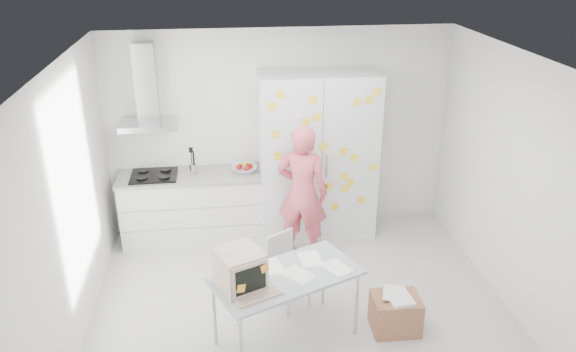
{
  "coord_description": "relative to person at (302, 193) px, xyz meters",
  "views": [
    {
      "loc": [
        -0.78,
        -5.0,
        3.78
      ],
      "look_at": [
        -0.05,
        0.77,
        1.24
      ],
      "focal_mm": 35.0,
      "sensor_mm": 36.0,
      "label": 1
    }
  ],
  "objects": [
    {
      "name": "counter_run",
      "position": [
        -1.37,
        0.6,
        -0.39
      ],
      "size": [
        1.84,
        0.63,
        1.28
      ],
      "color": "white",
      "rests_on": "ground"
    },
    {
      "name": "floor",
      "position": [
        -0.17,
        -1.1,
        -0.87
      ],
      "size": [
        4.5,
        4.0,
        0.02
      ],
      "primitive_type": "cube",
      "color": "silver",
      "rests_on": "ground"
    },
    {
      "name": "walls",
      "position": [
        -0.17,
        -0.38,
        0.49
      ],
      "size": [
        4.52,
        4.01,
        2.7
      ],
      "color": "white",
      "rests_on": "ground"
    },
    {
      "name": "person",
      "position": [
        0.0,
        0.0,
        0.0
      ],
      "size": [
        0.74,
        0.62,
        1.72
      ],
      "primitive_type": "imported",
      "rotation": [
        0.0,
        0.0,
        2.76
      ],
      "color": "#D95463",
      "rests_on": "ground"
    },
    {
      "name": "range_hood",
      "position": [
        -1.82,
        0.74,
        1.1
      ],
      "size": [
        0.7,
        0.48,
        1.01
      ],
      "color": "silver",
      "rests_on": "walls"
    },
    {
      "name": "cardboard_box",
      "position": [
        0.73,
        -1.58,
        -0.66
      ],
      "size": [
        0.49,
        0.41,
        0.42
      ],
      "rotation": [
        0.0,
        0.0,
        -0.03
      ],
      "color": "#9F6545",
      "rests_on": "ground"
    },
    {
      "name": "desk",
      "position": [
        -0.67,
        -1.67,
        -0.01
      ],
      "size": [
        1.57,
        1.21,
        1.12
      ],
      "rotation": [
        0.0,
        0.0,
        0.42
      ],
      "color": "#A4ADAF",
      "rests_on": "ground"
    },
    {
      "name": "chair",
      "position": [
        -0.33,
        -0.98,
        -0.39
      ],
      "size": [
        0.52,
        0.52,
        0.83
      ],
      "rotation": [
        0.0,
        0.0,
        0.57
      ],
      "color": "silver",
      "rests_on": "ground"
    },
    {
      "name": "tall_cabinet",
      "position": [
        0.28,
        0.57,
        0.24
      ],
      "size": [
        1.5,
        0.68,
        2.2
      ],
      "color": "silver",
      "rests_on": "ground"
    },
    {
      "name": "ceiling",
      "position": [
        -0.17,
        -1.1,
        1.84
      ],
      "size": [
        4.5,
        4.0,
        0.02
      ],
      "primitive_type": "cube",
      "color": "white",
      "rests_on": "walls"
    }
  ]
}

